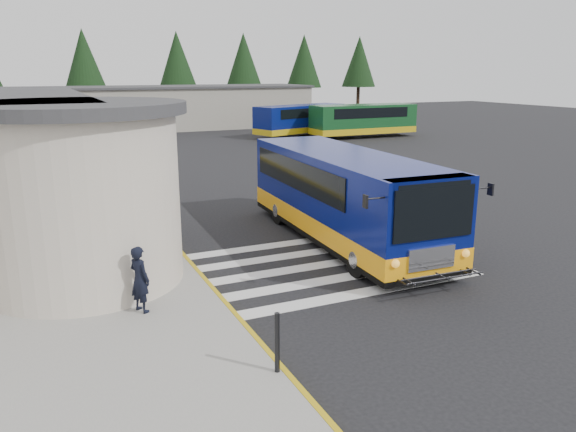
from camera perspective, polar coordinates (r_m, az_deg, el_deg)
name	(u,v)px	position (r m, az deg, el deg)	size (l,w,h in m)	color
ground	(321,256)	(17.95, 3.34, -4.05)	(140.00, 140.00, 0.00)	black
sidewalk	(10,255)	(19.84, -26.40, -3.53)	(10.00, 34.00, 0.15)	gray
curb_strip	(166,236)	(20.21, -12.31, -1.98)	(0.12, 34.00, 0.16)	gold
crosswalk	(318,265)	(17.06, 3.11, -5.03)	(8.00, 5.35, 0.01)	silver
depot_building	(179,107)	(58.81, -11.00, 10.82)	(26.40, 8.40, 4.20)	gray
tree_line	(162,60)	(66.56, -12.68, 15.17)	(58.40, 4.40, 10.00)	black
transit_bus	(344,200)	(19.17, 5.72, 1.64)	(3.94, 10.92, 3.04)	navy
pedestrian_a	(140,279)	(13.75, -14.83, -6.22)	(0.59, 0.39, 1.62)	black
pedestrian_b	(156,259)	(15.12, -13.26, -4.23)	(0.78, 0.61, 1.60)	black
bollard	(277,343)	(10.84, -1.11, -12.74)	(0.10, 0.10, 1.21)	black
far_bus_a	(300,119)	(50.81, 1.26, 9.85)	(9.40, 5.26, 2.34)	#071258
far_bus_b	(363,119)	(50.08, 7.67, 9.74)	(9.46, 2.69, 2.44)	#11421D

